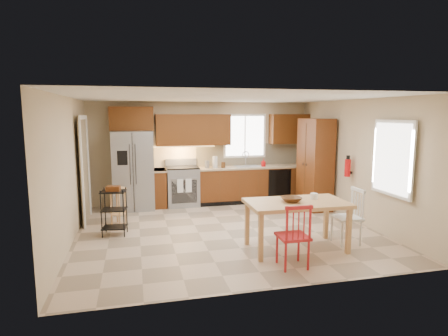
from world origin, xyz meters
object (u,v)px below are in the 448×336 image
soap_bottle (263,163)px  table_bowl (291,202)px  refrigerator (133,170)px  chair_white (347,217)px  chair_red (293,235)px  table_jar (314,197)px  pantry (315,164)px  utility_cart (114,212)px  bar_stool (118,206)px  fire_extinguisher (348,168)px  range_stove (183,187)px  dining_table (296,226)px

soap_bottle → table_bowl: bearing=-101.9°
refrigerator → chair_white: refrigerator is taller
chair_red → table_jar: (0.70, 0.75, 0.35)m
pantry → table_jar: pantry is taller
utility_cart → bar_stool: bearing=95.7°
fire_extinguisher → table_jar: 1.91m
bar_stool → table_jar: bearing=-12.2°
pantry → chair_red: bearing=-121.8°
fire_extinguisher → table_jar: fire_extinguisher is taller
range_stove → utility_cart: 2.47m
dining_table → chair_white: size_ratio=1.70×
soap_bottle → chair_red: bearing=-103.5°
refrigerator → soap_bottle: (3.18, -0.02, 0.09)m
utility_cart → chair_red: bearing=-30.1°
fire_extinguisher → utility_cart: size_ratio=0.42×
chair_red → table_bowl: bearing=70.3°
refrigerator → bar_stool: 1.34m
soap_bottle → pantry: pantry is taller
chair_red → chair_white: size_ratio=1.00×
dining_table → table_jar: 0.57m
fire_extinguisher → dining_table: bearing=-141.9°
chair_red → soap_bottle: bearing=77.8°
pantry → chair_white: pantry is taller
fire_extinguisher → utility_cart: fire_extinguisher is taller
pantry → dining_table: bearing=-122.6°
soap_bottle → dining_table: soap_bottle is taller
soap_bottle → table_jar: bearing=-94.4°
chair_white → table_bowl: bearing=94.0°
range_stove → chair_white: 4.12m
chair_red → range_stove: bearing=106.1°
refrigerator → chair_white: bearing=-43.1°
fire_extinguisher → chair_white: bearing=-121.2°
dining_table → bar_stool: 3.61m
utility_cart → range_stove: bearing=61.5°
chair_red → table_jar: bearing=48.1°
table_bowl → utility_cart: size_ratio=0.38×
pantry → table_jar: 2.62m
refrigerator → range_stove: (1.15, 0.06, -0.45)m
bar_stool → soap_bottle: bearing=38.7°
chair_red → table_jar: 1.09m
pantry → table_bowl: (-1.65, -2.42, -0.25)m
chair_red → bar_stool: bearing=133.4°
soap_bottle → dining_table: 3.43m
chair_red → dining_table: bearing=62.9°
dining_table → chair_white: 0.95m
chair_red → utility_cart: size_ratio=1.10×
range_stove → table_bowl: 3.67m
soap_bottle → chair_red: (-0.95, -3.97, -0.52)m
fire_extinguisher → table_jar: bearing=-137.7°
dining_table → table_bowl: table_bowl is taller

